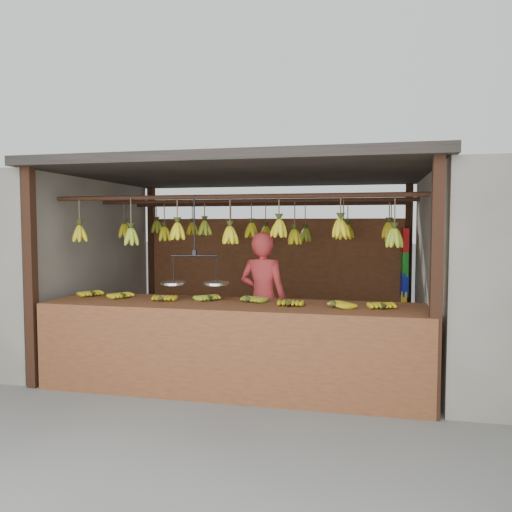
# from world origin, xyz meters

# --- Properties ---
(ground) EXTENTS (80.00, 80.00, 0.00)m
(ground) POSITION_xyz_m (0.00, 0.00, 0.00)
(ground) COLOR #5B5B57
(stall) EXTENTS (4.30, 3.30, 2.40)m
(stall) POSITION_xyz_m (0.00, 0.33, 1.97)
(stall) COLOR black
(stall) RESTS_ON ground
(neighbor_left) EXTENTS (3.00, 3.00, 2.30)m
(neighbor_left) POSITION_xyz_m (-3.60, 0.00, 1.15)
(neighbor_left) COLOR slate
(neighbor_left) RESTS_ON ground
(counter) EXTENTS (3.92, 0.89, 0.96)m
(counter) POSITION_xyz_m (0.06, -1.24, 0.72)
(counter) COLOR brown
(counter) RESTS_ON ground
(hanging_bananas) EXTENTS (3.62, 2.23, 0.40)m
(hanging_bananas) POSITION_xyz_m (-0.00, 0.01, 1.62)
(hanging_bananas) COLOR gold
(hanging_bananas) RESTS_ON ground
(balance_scale) EXTENTS (0.72, 0.35, 0.93)m
(balance_scale) POSITION_xyz_m (-0.38, -1.00, 1.13)
(balance_scale) COLOR black
(balance_scale) RESTS_ON ground
(vendor) EXTENTS (0.66, 0.51, 1.63)m
(vendor) POSITION_xyz_m (0.21, -0.25, 0.81)
(vendor) COLOR #BF3333
(vendor) RESTS_ON ground
(bag_bundles) EXTENTS (0.08, 0.26, 1.23)m
(bag_bundles) POSITION_xyz_m (1.94, 1.35, 1.02)
(bag_bundles) COLOR red
(bag_bundles) RESTS_ON ground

